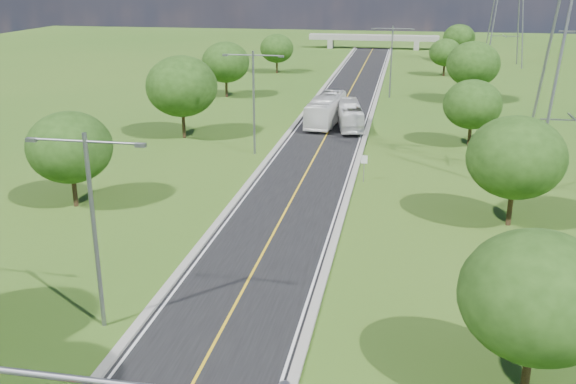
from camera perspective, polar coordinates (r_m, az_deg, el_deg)
ground at (r=76.71m, az=4.02°, el=6.12°), size 260.00×260.00×0.00m
road at (r=82.53m, az=4.51°, el=7.04°), size 8.00×150.00×0.06m
curb_left at (r=83.05m, az=1.57°, el=7.23°), size 0.50×150.00×0.22m
curb_right at (r=82.19m, az=7.48°, el=6.95°), size 0.50×150.00×0.22m
speed_limit_sign at (r=54.62m, az=6.78°, el=2.49°), size 0.55×0.09×2.40m
overpass at (r=155.25m, az=7.59°, el=13.39°), size 30.00×3.00×3.20m
streetlight_near_left at (r=31.95m, az=-16.96°, el=-2.04°), size 5.90×0.25×10.00m
streetlight_mid_left at (r=62.04m, az=-3.08°, el=8.70°), size 5.90×0.25×10.00m
streetlight_far_right at (r=93.03m, az=9.19°, el=11.90°), size 5.90×0.25×10.00m
tree_lb at (r=50.38m, az=-18.83°, el=3.78°), size 6.30×6.30×7.33m
tree_lc at (r=69.39m, az=-9.43°, el=9.25°), size 7.56×7.56×8.79m
tree_ld at (r=92.69m, az=-5.57°, el=11.41°), size 6.72×6.72×7.82m
tree_le at (r=115.34m, az=-1.00°, el=12.64°), size 5.88×5.88×6.84m
tree_ra at (r=27.84m, az=21.26°, el=-8.65°), size 6.30×6.30×7.33m
tree_rb at (r=46.56m, az=19.60°, el=2.91°), size 6.72×6.72×7.82m
tree_rc at (r=67.85m, az=16.08°, el=7.49°), size 5.88×5.88×6.84m
tree_rd at (r=91.50m, az=16.14°, el=10.87°), size 7.14×7.14×8.30m
tree_re at (r=115.24m, az=13.81°, el=11.96°), size 5.46×5.46×6.35m
tree_rf at (r=135.25m, az=14.96°, el=13.09°), size 6.30×6.30×7.33m
bus_outbound at (r=74.20m, az=5.50°, el=6.82°), size 4.07×10.51×2.86m
bus_inbound at (r=75.95m, az=3.40°, el=7.32°), size 3.62×11.97×3.29m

